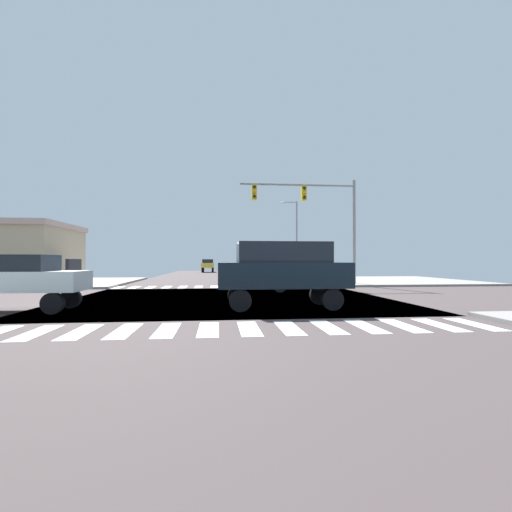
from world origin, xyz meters
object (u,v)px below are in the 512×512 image
Objects in this scene: sedan_queued_3 at (208,264)px; sedan_trailing_5 at (16,278)px; sedan_leading_4 at (304,271)px; suv_middle_1 at (283,269)px; street_lamp at (294,231)px; traffic_signal_mast at (312,206)px.

sedan_queued_3 is 41.34m from sedan_trailing_5.
suv_middle_1 is at bearing -19.16° from sedan_leading_4.
street_lamp is 1.86× the size of sedan_queued_3.
street_lamp is at bearing 82.66° from traffic_signal_mast.
traffic_signal_mast reaches higher than sedan_queued_3.
sedan_queued_3 is at bearing 121.38° from street_lamp.
street_lamp is at bearing -12.93° from suv_middle_1.
sedan_queued_3 is at bearing -169.66° from sedan_leading_4.
street_lamp is 18.77m from sedan_queued_3.
street_lamp reaches higher than sedan_queued_3.
suv_middle_1 is (-5.81, -25.30, -3.40)m from street_lamp.
street_lamp is 26.18m from suv_middle_1.
suv_middle_1 is at bearing -109.65° from traffic_signal_mast.
sedan_leading_4 is 1.00× the size of sedan_trailing_5.
sedan_leading_4 and sedan_trailing_5 have the same top height.
street_lamp is 29.52m from sedan_trailing_5.
traffic_signal_mast is at bearing 104.57° from sedan_queued_3.
suv_middle_1 is (8.95, -0.00, 0.28)m from sedan_trailing_5.
sedan_queued_3 is 1.00× the size of sedan_trailing_5.
sedan_trailing_5 is at bearing -120.25° from street_lamp.
sedan_leading_4 is at bearing 100.34° from sedan_queued_3.
suv_middle_1 is at bearing -102.93° from street_lamp.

